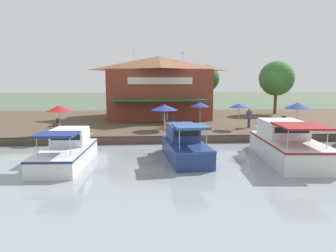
{
  "coord_description": "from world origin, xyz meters",
  "views": [
    {
      "loc": [
        22.22,
        -3.1,
        4.76
      ],
      "look_at": [
        -1.0,
        -1.44,
        1.3
      ],
      "focal_mm": 32.0,
      "sensor_mm": 36.0,
      "label": 1
    }
  ],
  "objects_px": {
    "motorboat_distant_upstream": "(184,145)",
    "cafe_chair_under_first_umbrella": "(278,125)",
    "cafe_chair_beside_entrance": "(166,122)",
    "motorboat_second_along": "(284,143)",
    "motorboat_far_downstream": "(69,150)",
    "cafe_chair_far_corner_seat": "(284,120)",
    "tree_behind_restaurant": "(205,79)",
    "patio_umbrella_by_entrance": "(164,107)",
    "patio_umbrella_mid_patio_right": "(298,106)",
    "cafe_chair_back_row_seat": "(58,123)",
    "mooring_post": "(293,130)",
    "patio_umbrella_far_corner": "(239,106)",
    "person_mid_patio": "(165,117)",
    "tree_downstream_bank": "(276,79)",
    "patio_umbrella_near_quay_edge": "(59,108)",
    "waterfront_restaurant": "(159,86)",
    "person_at_quay_edge": "(249,115)",
    "cafe_chair_facing_river": "(173,121)",
    "patio_umbrella_back_row": "(200,104)"
  },
  "relations": [
    {
      "from": "person_mid_patio",
      "to": "mooring_post",
      "type": "height_order",
      "value": "person_mid_patio"
    },
    {
      "from": "waterfront_restaurant",
      "to": "cafe_chair_facing_river",
      "type": "height_order",
      "value": "waterfront_restaurant"
    },
    {
      "from": "patio_umbrella_by_entrance",
      "to": "person_at_quay_edge",
      "type": "bearing_deg",
      "value": 96.17
    },
    {
      "from": "cafe_chair_back_row_seat",
      "to": "motorboat_distant_upstream",
      "type": "height_order",
      "value": "motorboat_distant_upstream"
    },
    {
      "from": "cafe_chair_under_first_umbrella",
      "to": "mooring_post",
      "type": "bearing_deg",
      "value": 12.25
    },
    {
      "from": "tree_downstream_bank",
      "to": "waterfront_restaurant",
      "type": "bearing_deg",
      "value": -82.05
    },
    {
      "from": "person_mid_patio",
      "to": "tree_behind_restaurant",
      "type": "bearing_deg",
      "value": 154.78
    },
    {
      "from": "patio_umbrella_far_corner",
      "to": "cafe_chair_facing_river",
      "type": "height_order",
      "value": "patio_umbrella_far_corner"
    },
    {
      "from": "patio_umbrella_back_row",
      "to": "cafe_chair_back_row_seat",
      "type": "relative_size",
      "value": 2.76
    },
    {
      "from": "cafe_chair_beside_entrance",
      "to": "tree_behind_restaurant",
      "type": "xyz_separation_m",
      "value": [
        -12.1,
        5.98,
        3.98
      ]
    },
    {
      "from": "cafe_chair_back_row_seat",
      "to": "cafe_chair_beside_entrance",
      "type": "bearing_deg",
      "value": 87.41
    },
    {
      "from": "motorboat_distant_upstream",
      "to": "cafe_chair_under_first_umbrella",
      "type": "bearing_deg",
      "value": 125.98
    },
    {
      "from": "person_at_quay_edge",
      "to": "motorboat_distant_upstream",
      "type": "bearing_deg",
      "value": -39.92
    },
    {
      "from": "cafe_chair_far_corner_seat",
      "to": "tree_behind_restaurant",
      "type": "distance_m",
      "value": 13.17
    },
    {
      "from": "cafe_chair_beside_entrance",
      "to": "person_mid_patio",
      "type": "relative_size",
      "value": 0.5
    },
    {
      "from": "cafe_chair_back_row_seat",
      "to": "mooring_post",
      "type": "xyz_separation_m",
      "value": [
        4.89,
        19.56,
        -0.09
      ]
    },
    {
      "from": "motorboat_far_downstream",
      "to": "motorboat_distant_upstream",
      "type": "distance_m",
      "value": 6.86
    },
    {
      "from": "tree_downstream_bank",
      "to": "patio_umbrella_near_quay_edge",
      "type": "bearing_deg",
      "value": -59.35
    },
    {
      "from": "patio_umbrella_near_quay_edge",
      "to": "cafe_chair_far_corner_seat",
      "type": "relative_size",
      "value": 2.8
    },
    {
      "from": "mooring_post",
      "to": "tree_downstream_bank",
      "type": "xyz_separation_m",
      "value": [
        -14.87,
        4.96,
        4.07
      ]
    },
    {
      "from": "cafe_chair_beside_entrance",
      "to": "cafe_chair_under_first_umbrella",
      "type": "height_order",
      "value": "same"
    },
    {
      "from": "mooring_post",
      "to": "patio_umbrella_mid_patio_right",
      "type": "bearing_deg",
      "value": 141.39
    },
    {
      "from": "patio_umbrella_mid_patio_right",
      "to": "cafe_chair_far_corner_seat",
      "type": "distance_m",
      "value": 4.66
    },
    {
      "from": "waterfront_restaurant",
      "to": "patio_umbrella_back_row",
      "type": "bearing_deg",
      "value": 22.79
    },
    {
      "from": "person_at_quay_edge",
      "to": "tree_downstream_bank",
      "type": "bearing_deg",
      "value": 146.92
    },
    {
      "from": "cafe_chair_far_corner_seat",
      "to": "motorboat_second_along",
      "type": "height_order",
      "value": "motorboat_second_along"
    },
    {
      "from": "patio_umbrella_mid_patio_right",
      "to": "motorboat_distant_upstream",
      "type": "height_order",
      "value": "patio_umbrella_mid_patio_right"
    },
    {
      "from": "patio_umbrella_mid_patio_right",
      "to": "person_at_quay_edge",
      "type": "relative_size",
      "value": 1.42
    },
    {
      "from": "cafe_chair_beside_entrance",
      "to": "patio_umbrella_by_entrance",
      "type": "bearing_deg",
      "value": -7.67
    },
    {
      "from": "patio_umbrella_near_quay_edge",
      "to": "tree_behind_restaurant",
      "type": "bearing_deg",
      "value": 136.88
    },
    {
      "from": "patio_umbrella_mid_patio_right",
      "to": "patio_umbrella_back_row",
      "type": "height_order",
      "value": "patio_umbrella_mid_patio_right"
    },
    {
      "from": "waterfront_restaurant",
      "to": "patio_umbrella_near_quay_edge",
      "type": "bearing_deg",
      "value": -35.11
    },
    {
      "from": "cafe_chair_under_first_umbrella",
      "to": "motorboat_second_along",
      "type": "xyz_separation_m",
      "value": [
        6.79,
        -2.64,
        -0.12
      ]
    },
    {
      "from": "motorboat_distant_upstream",
      "to": "patio_umbrella_mid_patio_right",
      "type": "bearing_deg",
      "value": 119.16
    },
    {
      "from": "mooring_post",
      "to": "motorboat_second_along",
      "type": "bearing_deg",
      "value": -31.66
    },
    {
      "from": "cafe_chair_beside_entrance",
      "to": "motorboat_distant_upstream",
      "type": "height_order",
      "value": "motorboat_distant_upstream"
    },
    {
      "from": "motorboat_second_along",
      "to": "tree_behind_restaurant",
      "type": "bearing_deg",
      "value": -177.95
    },
    {
      "from": "patio_umbrella_near_quay_edge",
      "to": "cafe_chair_far_corner_seat",
      "type": "xyz_separation_m",
      "value": [
        -4.22,
        20.08,
        -1.63
      ]
    },
    {
      "from": "patio_umbrella_far_corner",
      "to": "cafe_chair_far_corner_seat",
      "type": "distance_m",
      "value": 5.9
    },
    {
      "from": "patio_umbrella_far_corner",
      "to": "cafe_chair_back_row_seat",
      "type": "distance_m",
      "value": 16.3
    },
    {
      "from": "patio_umbrella_by_entrance",
      "to": "person_at_quay_edge",
      "type": "xyz_separation_m",
      "value": [
        -0.84,
        7.77,
        -0.86
      ]
    },
    {
      "from": "cafe_chair_facing_river",
      "to": "mooring_post",
      "type": "height_order",
      "value": "cafe_chair_facing_river"
    },
    {
      "from": "cafe_chair_back_row_seat",
      "to": "motorboat_second_along",
      "type": "relative_size",
      "value": 0.11
    },
    {
      "from": "patio_umbrella_by_entrance",
      "to": "patio_umbrella_back_row",
      "type": "bearing_deg",
      "value": 114.07
    },
    {
      "from": "patio_umbrella_back_row",
      "to": "mooring_post",
      "type": "bearing_deg",
      "value": 55.66
    },
    {
      "from": "cafe_chair_facing_river",
      "to": "cafe_chair_back_row_seat",
      "type": "relative_size",
      "value": 1.0
    },
    {
      "from": "person_mid_patio",
      "to": "motorboat_far_downstream",
      "type": "distance_m",
      "value": 10.58
    },
    {
      "from": "motorboat_distant_upstream",
      "to": "mooring_post",
      "type": "relative_size",
      "value": 8.17
    },
    {
      "from": "cafe_chair_beside_entrance",
      "to": "cafe_chair_facing_river",
      "type": "height_order",
      "value": "same"
    },
    {
      "from": "mooring_post",
      "to": "patio_umbrella_far_corner",
      "type": "bearing_deg",
      "value": -131.78
    }
  ]
}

